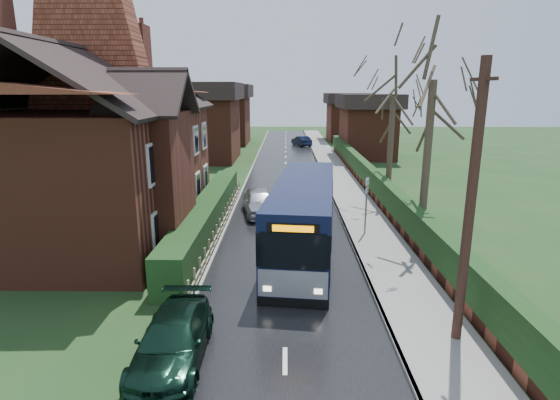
{
  "coord_description": "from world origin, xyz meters",
  "views": [
    {
      "loc": [
        0.0,
        -16.0,
        6.86
      ],
      "look_at": [
        -0.26,
        4.11,
        1.8
      ],
      "focal_mm": 28.0,
      "sensor_mm": 36.0,
      "label": 1
    }
  ],
  "objects_px": {
    "car_silver": "(259,202)",
    "car_green": "(173,340)",
    "brick_house": "(103,144)",
    "bus": "(304,218)",
    "bus_stop_sign": "(366,198)",
    "telegraph_pole": "(470,208)"
  },
  "relations": [
    {
      "from": "bus",
      "to": "car_green",
      "type": "height_order",
      "value": "bus"
    },
    {
      "from": "car_silver",
      "to": "brick_house",
      "type": "bearing_deg",
      "value": -166.58
    },
    {
      "from": "brick_house",
      "to": "car_silver",
      "type": "height_order",
      "value": "brick_house"
    },
    {
      "from": "brick_house",
      "to": "car_green",
      "type": "height_order",
      "value": "brick_house"
    },
    {
      "from": "bus",
      "to": "car_silver",
      "type": "relative_size",
      "value": 2.48
    },
    {
      "from": "car_silver",
      "to": "car_green",
      "type": "distance_m",
      "value": 14.04
    },
    {
      "from": "brick_house",
      "to": "telegraph_pole",
      "type": "bearing_deg",
      "value": -35.84
    },
    {
      "from": "brick_house",
      "to": "car_green",
      "type": "xyz_separation_m",
      "value": [
        5.83,
        -10.78,
        -3.77
      ]
    },
    {
      "from": "car_silver",
      "to": "telegraph_pole",
      "type": "bearing_deg",
      "value": -74.48
    },
    {
      "from": "car_silver",
      "to": "car_green",
      "type": "bearing_deg",
      "value": -106.12
    },
    {
      "from": "car_green",
      "to": "bus_stop_sign",
      "type": "distance_m",
      "value": 12.26
    },
    {
      "from": "brick_house",
      "to": "bus_stop_sign",
      "type": "distance_m",
      "value": 12.84
    },
    {
      "from": "bus",
      "to": "car_green",
      "type": "bearing_deg",
      "value": -108.68
    },
    {
      "from": "car_green",
      "to": "bus_stop_sign",
      "type": "relative_size",
      "value": 1.44
    },
    {
      "from": "bus",
      "to": "car_green",
      "type": "distance_m",
      "value": 8.81
    },
    {
      "from": "brick_house",
      "to": "bus_stop_sign",
      "type": "height_order",
      "value": "brick_house"
    },
    {
      "from": "telegraph_pole",
      "to": "car_green",
      "type": "bearing_deg",
      "value": 177.37
    },
    {
      "from": "car_green",
      "to": "telegraph_pole",
      "type": "height_order",
      "value": "telegraph_pole"
    },
    {
      "from": "brick_house",
      "to": "car_green",
      "type": "distance_m",
      "value": 12.82
    },
    {
      "from": "brick_house",
      "to": "telegraph_pole",
      "type": "relative_size",
      "value": 1.9
    },
    {
      "from": "brick_house",
      "to": "car_silver",
      "type": "relative_size",
      "value": 3.43
    },
    {
      "from": "brick_house",
      "to": "bus",
      "type": "bearing_deg",
      "value": -16.55
    }
  ]
}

